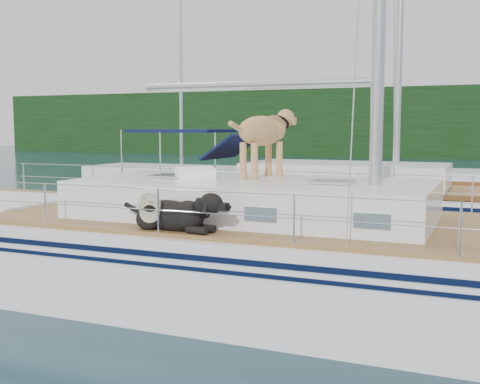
% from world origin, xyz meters
% --- Properties ---
extents(ground, '(120.00, 120.00, 0.00)m').
position_xyz_m(ground, '(0.00, 0.00, 0.00)').
color(ground, black).
rests_on(ground, ground).
extents(tree_line, '(90.00, 3.00, 6.00)m').
position_xyz_m(tree_line, '(0.00, 45.00, 3.00)').
color(tree_line, black).
rests_on(tree_line, ground).
extents(shore_bank, '(92.00, 1.00, 1.20)m').
position_xyz_m(shore_bank, '(0.00, 46.20, 0.60)').
color(shore_bank, '#595147').
rests_on(shore_bank, ground).
extents(main_sailboat, '(12.00, 3.80, 14.01)m').
position_xyz_m(main_sailboat, '(0.10, -0.00, 0.69)').
color(main_sailboat, white).
rests_on(main_sailboat, ground).
extents(neighbor_sailboat, '(11.00, 3.50, 13.30)m').
position_xyz_m(neighbor_sailboat, '(-0.33, 6.22, 0.63)').
color(neighbor_sailboat, white).
rests_on(neighbor_sailboat, ground).
extents(bg_boat_west, '(8.00, 3.00, 11.65)m').
position_xyz_m(bg_boat_west, '(-8.00, 14.00, 0.45)').
color(bg_boat_west, white).
rests_on(bg_boat_west, ground).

